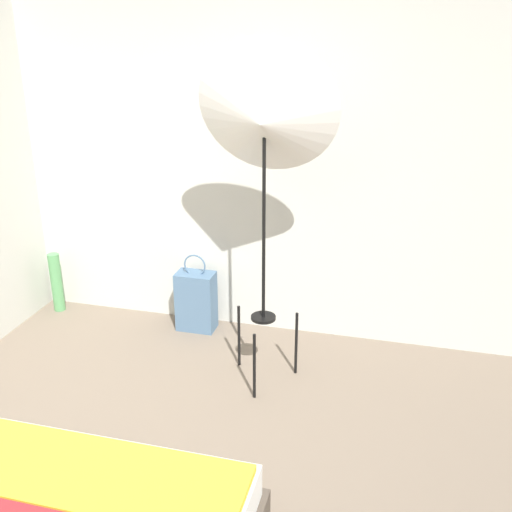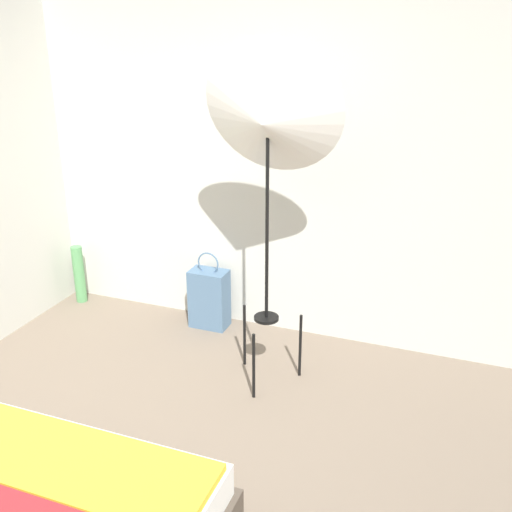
{
  "view_description": "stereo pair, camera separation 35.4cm",
  "coord_description": "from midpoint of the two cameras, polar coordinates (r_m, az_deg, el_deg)",
  "views": [
    {
      "loc": [
        1.17,
        -1.97,
        2.27
      ],
      "look_at": [
        0.34,
        1.22,
        0.97
      ],
      "focal_mm": 42.0,
      "sensor_mm": 36.0,
      "label": 1
    },
    {
      "loc": [
        1.51,
        -1.86,
        2.27
      ],
      "look_at": [
        0.34,
        1.22,
        0.97
      ],
      "focal_mm": 42.0,
      "sensor_mm": 36.0,
      "label": 2
    }
  ],
  "objects": [
    {
      "name": "tote_bag",
      "position": [
        4.69,
        -2.32,
        -4.08
      ],
      "size": [
        0.29,
        0.18,
        0.62
      ],
      "color": "slate",
      "rests_on": "ground_plane"
    },
    {
      "name": "photo_umbrella",
      "position": [
        3.52,
        4.09,
        12.93
      ],
      "size": [
        0.86,
        0.49,
        2.2
      ],
      "color": "black",
      "rests_on": "ground_plane"
    },
    {
      "name": "wall_back",
      "position": [
        4.4,
        2.49,
        8.81
      ],
      "size": [
        8.0,
        0.05,
        2.6
      ],
      "color": "beige",
      "rests_on": "ground_plane"
    },
    {
      "name": "paper_roll",
      "position": [
        5.27,
        -14.68,
        -1.73
      ],
      "size": [
        0.09,
        0.09,
        0.5
      ],
      "color": "#56995B",
      "rests_on": "ground_plane"
    }
  ]
}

